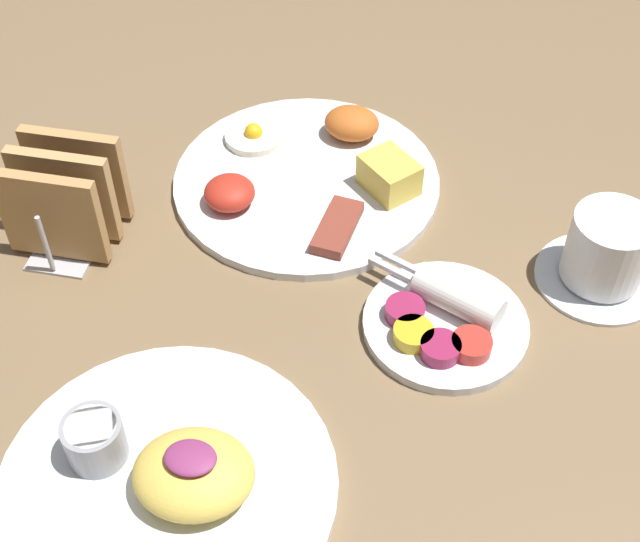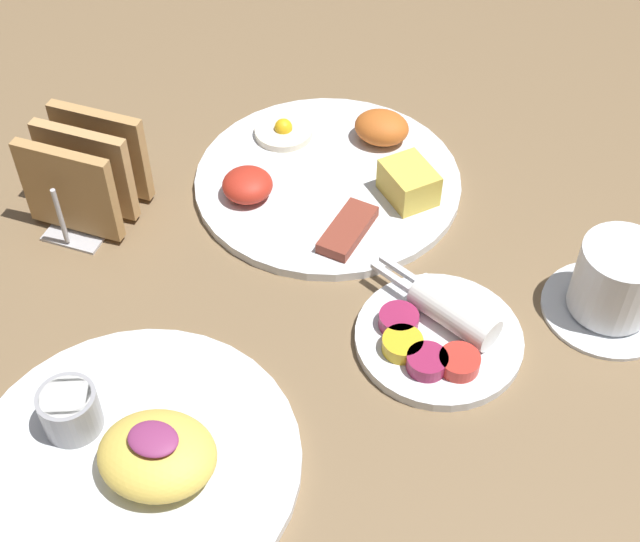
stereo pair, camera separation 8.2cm
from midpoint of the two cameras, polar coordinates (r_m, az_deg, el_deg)
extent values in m
plane|color=brown|center=(0.82, -8.76, -4.16)|extent=(3.00, 3.00, 0.00)
cylinder|color=white|center=(0.95, -3.35, 5.63)|extent=(0.28, 0.28, 0.01)
cube|color=#E5C64C|center=(0.92, 1.91, 6.04)|extent=(0.07, 0.07, 0.04)
ellipsoid|color=#C66023|center=(0.99, -0.35, 9.34)|extent=(0.06, 0.05, 0.03)
cylinder|color=#F4EACC|center=(0.99, -6.64, 8.44)|extent=(0.06, 0.06, 0.01)
sphere|color=yellow|center=(0.99, -6.66, 8.71)|extent=(0.02, 0.02, 0.02)
ellipsoid|color=red|center=(0.91, -8.39, 4.85)|extent=(0.05, 0.05, 0.03)
cube|color=brown|center=(0.88, -1.55, 2.68)|extent=(0.04, 0.08, 0.01)
cylinder|color=white|center=(0.81, 5.18, -3.62)|extent=(0.15, 0.15, 0.01)
cylinder|color=#99234C|center=(0.80, 2.57, -2.73)|extent=(0.04, 0.04, 0.01)
cylinder|color=gold|center=(0.78, 3.03, -4.23)|extent=(0.04, 0.04, 0.01)
cylinder|color=#99234C|center=(0.78, 4.74, -5.14)|extent=(0.04, 0.04, 0.01)
cylinder|color=red|center=(0.78, 6.73, -4.91)|extent=(0.04, 0.04, 0.01)
cylinder|color=white|center=(0.80, 5.99, -1.82)|extent=(0.09, 0.06, 0.03)
cube|color=silver|center=(0.82, 1.83, -0.08)|extent=(0.05, 0.03, 0.00)
cube|color=silver|center=(0.83, 2.29, 0.42)|extent=(0.05, 0.03, 0.00)
cylinder|color=white|center=(0.73, -13.01, -13.40)|extent=(0.27, 0.27, 0.01)
ellipsoid|color=#EAC651|center=(0.70, -11.48, -12.82)|extent=(0.10, 0.09, 0.04)
ellipsoid|color=#8C3366|center=(0.68, -11.77, -11.84)|extent=(0.04, 0.03, 0.01)
cylinder|color=#99999E|center=(0.74, -17.39, -10.49)|extent=(0.05, 0.05, 0.04)
cylinder|color=white|center=(0.72, -17.66, -9.80)|extent=(0.04, 0.04, 0.01)
cube|color=#B7B7BC|center=(0.94, -17.84, 2.27)|extent=(0.06, 0.12, 0.01)
cube|color=tan|center=(0.88, -19.40, 3.18)|extent=(0.10, 0.01, 0.10)
cube|color=tan|center=(0.90, -18.56, 4.57)|extent=(0.10, 0.01, 0.10)
cube|color=tan|center=(0.92, -17.77, 5.90)|extent=(0.10, 0.01, 0.10)
cylinder|color=#B7B7BC|center=(0.88, -19.75, 1.53)|extent=(0.01, 0.01, 0.07)
cylinder|color=#B7B7BC|center=(0.95, -17.05, 6.11)|extent=(0.01, 0.01, 0.07)
cylinder|color=white|center=(0.88, 14.87, -0.49)|extent=(0.12, 0.12, 0.01)
cylinder|color=white|center=(0.85, 15.37, 1.30)|extent=(0.08, 0.08, 0.07)
cylinder|color=#381E0F|center=(0.83, 15.77, 2.75)|extent=(0.06, 0.06, 0.01)
camera|label=1|loc=(0.04, -92.87, -3.06)|focal=50.00mm
camera|label=2|loc=(0.04, 87.13, 3.06)|focal=50.00mm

